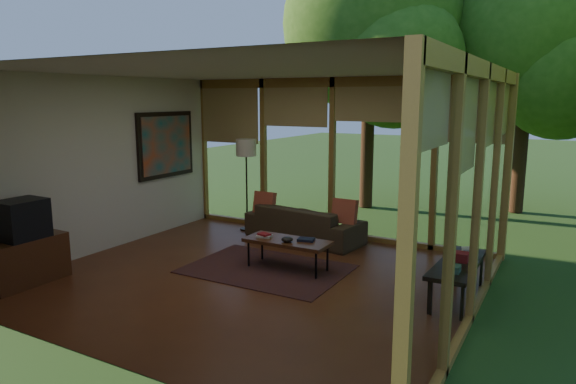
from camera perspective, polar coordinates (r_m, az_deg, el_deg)
The scene contains 25 objects.
floor at distance 6.93m, azimuth -3.92°, elevation -9.54°, with size 5.50×5.50×0.00m, color brown.
ceiling at distance 6.52m, azimuth -4.22°, elevation 13.37°, with size 5.50×5.50×0.00m, color silver.
wall_left at distance 8.41m, azimuth -19.97°, elevation 2.87°, with size 0.04×5.00×2.70m, color beige.
wall_front at distance 4.74m, azimuth -20.86°, elevation -2.57°, with size 5.50×0.04×2.70m, color beige.
window_wall_back at distance 8.77m, azimuth 4.93°, elevation 3.74°, with size 5.50×0.12×2.70m, color olive.
window_wall_right at distance 5.60m, azimuth 20.21°, elevation -0.62°, with size 0.12×5.00×2.70m, color olive.
tree_nw at distance 11.39m, azimuth 9.28°, elevation 17.92°, with size 3.71×3.71×5.74m.
tree_ne at distance 11.65m, azimuth 25.22°, elevation 14.77°, with size 3.27×3.27×5.09m.
rug at distance 7.26m, azimuth -2.39°, elevation -8.52°, with size 2.17×1.54×0.01m, color maroon.
sofa at distance 8.63m, azimuth 1.81°, elevation -3.48°, with size 2.00×0.78×0.58m, color #3E301F.
pillow_left at distance 8.89m, azimuth -2.62°, elevation -1.24°, with size 0.38×0.13×0.38m, color maroon.
pillow_right at distance 8.21m, azimuth 6.32°, elevation -2.21°, with size 0.39×0.13×0.39m, color maroon.
ct_book_lower at distance 7.27m, azimuth -2.67°, elevation -4.93°, with size 0.20×0.15×0.03m, color #B8AFA7.
ct_book_upper at distance 7.26m, azimuth -2.67°, elevation -4.71°, with size 0.16×0.12×0.03m, color maroon.
ct_book_side at distance 7.09m, azimuth 2.03°, elevation -5.30°, with size 0.22×0.17×0.03m, color black.
ct_bowl at distance 7.02m, azimuth -0.10°, elevation -5.28°, with size 0.16×0.16×0.07m, color black.
media_cabinet at distance 7.47m, azimuth -27.22°, elevation -6.80°, with size 0.50×1.00×0.60m, color #512A16.
television at distance 7.32m, azimuth -27.49°, elevation -2.70°, with size 0.45×0.55×0.50m, color black.
console_book_a at distance 6.05m, azimuth 16.70°, elevation -7.99°, with size 0.22×0.16×0.08m, color #345B4D.
console_book_b at distance 6.47m, azimuth 17.59°, elevation -6.72°, with size 0.23×0.17×0.11m, color maroon.
console_book_c at distance 6.86m, azimuth 18.27°, elevation -6.00°, with size 0.22×0.16×0.06m, color #B8AFA7.
floor_lamp at distance 9.14m, azimuth -4.67°, elevation 4.37°, with size 0.36×0.36×1.65m.
coffee_table at distance 7.15m, azimuth -0.06°, elevation -5.58°, with size 1.20×0.50×0.43m.
side_console at distance 6.45m, azimuth 17.45°, elevation -7.67°, with size 0.60×1.40×0.46m.
wall_painting at distance 9.33m, azimuth -13.40°, elevation 5.13°, with size 0.06×1.35×1.15m.
Camera 1 is at (3.58, -5.44, 2.35)m, focal length 32.00 mm.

